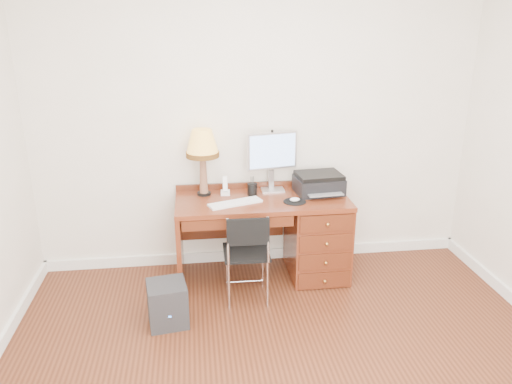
{
  "coord_description": "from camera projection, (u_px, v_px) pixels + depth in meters",
  "views": [
    {
      "loc": [
        -0.57,
        -2.62,
        2.24
      ],
      "look_at": [
        -0.08,
        1.2,
        0.89
      ],
      "focal_mm": 35.0,
      "sensor_mm": 36.0,
      "label": 1
    }
  ],
  "objects": [
    {
      "name": "ground",
      "position": [
        292.0,
        379.0,
        3.27
      ],
      "size": [
        4.0,
        4.0,
        0.0
      ],
      "primitive_type": "plane",
      "color": "#3F1B0E",
      "rests_on": "ground"
    },
    {
      "name": "room_shell",
      "position": [
        276.0,
        318.0,
        3.84
      ],
      "size": [
        4.0,
        4.0,
        4.0
      ],
      "color": "white",
      "rests_on": "ground"
    },
    {
      "name": "desk",
      "position": [
        298.0,
        232.0,
        4.48
      ],
      "size": [
        1.5,
        0.67,
        0.75
      ],
      "color": "maroon",
      "rests_on": "ground"
    },
    {
      "name": "monitor",
      "position": [
        273.0,
        154.0,
        4.44
      ],
      "size": [
        0.46,
        0.19,
        0.53
      ],
      "rotation": [
        0.0,
        0.0,
        0.2
      ],
      "color": "silver",
      "rests_on": "desk"
    },
    {
      "name": "keyboard",
      "position": [
        235.0,
        203.0,
        4.2
      ],
      "size": [
        0.48,
        0.28,
        0.02
      ],
      "primitive_type": "cube",
      "rotation": [
        0.0,
        0.0,
        0.34
      ],
      "color": "white",
      "rests_on": "desk"
    },
    {
      "name": "mouse_pad",
      "position": [
        295.0,
        201.0,
        4.25
      ],
      "size": [
        0.19,
        0.19,
        0.04
      ],
      "color": "black",
      "rests_on": "desk"
    },
    {
      "name": "printer",
      "position": [
        319.0,
        183.0,
        4.45
      ],
      "size": [
        0.43,
        0.35,
        0.18
      ],
      "rotation": [
        0.0,
        0.0,
        0.09
      ],
      "color": "black",
      "rests_on": "desk"
    },
    {
      "name": "leg_lamp",
      "position": [
        202.0,
        147.0,
        4.28
      ],
      "size": [
        0.29,
        0.29,
        0.59
      ],
      "color": "black",
      "rests_on": "desk"
    },
    {
      "name": "phone",
      "position": [
        225.0,
        189.0,
        4.41
      ],
      "size": [
        0.08,
        0.08,
        0.17
      ],
      "rotation": [
        0.0,
        0.0,
        -0.05
      ],
      "color": "white",
      "rests_on": "desk"
    },
    {
      "name": "pen_cup",
      "position": [
        252.0,
        189.0,
        4.39
      ],
      "size": [
        0.09,
        0.09,
        0.11
      ],
      "primitive_type": "cylinder",
      "color": "black",
      "rests_on": "desk"
    },
    {
      "name": "chair",
      "position": [
        247.0,
        249.0,
        4.02
      ],
      "size": [
        0.38,
        0.38,
        0.78
      ],
      "rotation": [
        0.0,
        0.0,
        -0.02
      ],
      "color": "black",
      "rests_on": "ground"
    },
    {
      "name": "equipment_box",
      "position": [
        167.0,
        304.0,
        3.81
      ],
      "size": [
        0.33,
        0.33,
        0.34
      ],
      "primitive_type": "cube",
      "rotation": [
        0.0,
        0.0,
        0.15
      ],
      "color": "black",
      "rests_on": "ground"
    }
  ]
}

